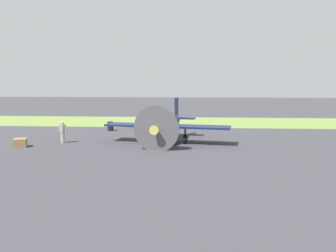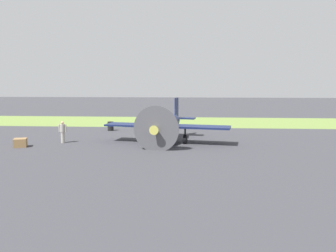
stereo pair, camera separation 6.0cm
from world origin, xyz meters
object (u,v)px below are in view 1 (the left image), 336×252
object	(u,v)px
airplane_lead	(168,124)
fuel_drum	(110,126)
ground_crew_chief	(63,132)
supply_crate	(20,143)

from	to	relation	value
airplane_lead	fuel_drum	size ratio (longest dim) A/B	11.29
airplane_lead	ground_crew_chief	bearing A→B (deg)	15.91
ground_crew_chief	supply_crate	size ratio (longest dim) A/B	1.92
airplane_lead	ground_crew_chief	size ratio (longest dim) A/B	5.88
airplane_lead	fuel_drum	bearing A→B (deg)	-35.98
airplane_lead	supply_crate	xyz separation A→B (m)	(10.83, 2.90, -1.19)
ground_crew_chief	fuel_drum	xyz separation A→B (m)	(-2.12, -7.21, -0.46)
airplane_lead	supply_crate	size ratio (longest dim) A/B	11.29
ground_crew_chief	supply_crate	xyz separation A→B (m)	(2.52, 1.95, -0.59)
fuel_drum	supply_crate	xyz separation A→B (m)	(4.65, 9.16, -0.13)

